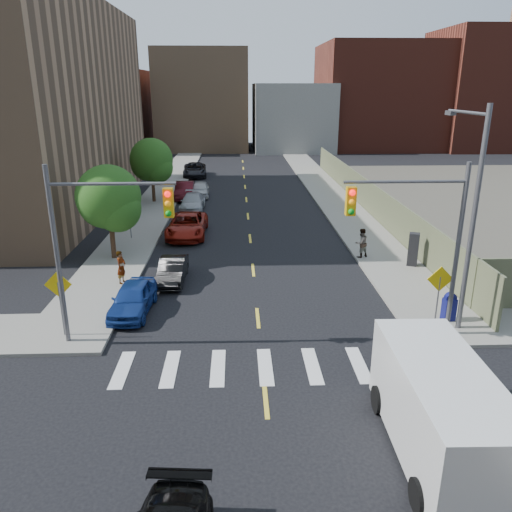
{
  "coord_description": "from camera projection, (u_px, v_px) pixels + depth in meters",
  "views": [
    {
      "loc": [
        -0.85,
        -11.66,
        9.55
      ],
      "look_at": [
        0.02,
        10.51,
        2.0
      ],
      "focal_mm": 35.0,
      "sensor_mm": 36.0,
      "label": 1
    }
  ],
  "objects": [
    {
      "name": "ground",
      "position": [
        270.0,
        442.0,
        14.14
      ],
      "size": [
        160.0,
        160.0,
        0.0
      ],
      "primitive_type": "plane",
      "color": "black",
      "rests_on": "ground"
    },
    {
      "name": "sidewalk_nw",
      "position": [
        172.0,
        180.0,
        53.08
      ],
      "size": [
        3.5,
        73.0,
        0.15
      ],
      "primitive_type": "cube",
      "color": "gray",
      "rests_on": "ground"
    },
    {
      "name": "sidewalk_ne",
      "position": [
        316.0,
        179.0,
        53.66
      ],
      "size": [
        3.5,
        73.0,
        0.15
      ],
      "primitive_type": "cube",
      "color": "gray",
      "rests_on": "ground"
    },
    {
      "name": "fence_north",
      "position": [
        365.0,
        194.0,
        40.58
      ],
      "size": [
        0.12,
        44.0,
        2.5
      ],
      "primitive_type": "cube",
      "color": "#616546",
      "rests_on": "ground"
    },
    {
      "name": "bg_bldg_west",
      "position": [
        100.0,
        111.0,
        77.61
      ],
      "size": [
        14.0,
        18.0,
        12.0
      ],
      "primitive_type": "cube",
      "color": "#592319",
      "rests_on": "ground"
    },
    {
      "name": "bg_bldg_midwest",
      "position": [
        203.0,
        100.0,
        79.61
      ],
      "size": [
        14.0,
        16.0,
        15.0
      ],
      "primitive_type": "cube",
      "color": "#8C6B4C",
      "rests_on": "ground"
    },
    {
      "name": "bg_bldg_center",
      "position": [
        292.0,
        117.0,
        79.04
      ],
      "size": [
        12.0,
        16.0,
        10.0
      ],
      "primitive_type": "cube",
      "color": "gray",
      "rests_on": "ground"
    },
    {
      "name": "bg_bldg_east",
      "position": [
        377.0,
        97.0,
        80.48
      ],
      "size": [
        18.0,
        18.0,
        16.0
      ],
      "primitive_type": "cube",
      "color": "#592319",
      "rests_on": "ground"
    },
    {
      "name": "bg_bldg_fareast",
      "position": [
        481.0,
        90.0,
        78.86
      ],
      "size": [
        14.0,
        16.0,
        18.0
      ],
      "primitive_type": "cube",
      "color": "#592319",
      "rests_on": "ground"
    },
    {
      "name": "smokestack",
      "position": [
        511.0,
        56.0,
        77.4
      ],
      "size": [
        1.8,
        1.8,
        28.0
      ],
      "primitive_type": "cylinder",
      "color": "#8C6B4C",
      "rests_on": "ground"
    },
    {
      "name": "signal_nw",
      "position": [
        96.0,
        232.0,
        18.13
      ],
      "size": [
        4.59,
        0.3,
        7.0
      ],
      "color": "#59595E",
      "rests_on": "ground"
    },
    {
      "name": "signal_ne",
      "position": [
        420.0,
        229.0,
        18.58
      ],
      "size": [
        4.59,
        0.3,
        7.0
      ],
      "color": "#59595E",
      "rests_on": "ground"
    },
    {
      "name": "streetlight_ne",
      "position": [
        471.0,
        205.0,
        19.29
      ],
      "size": [
        0.25,
        3.7,
        9.0
      ],
      "color": "#59595E",
      "rests_on": "ground"
    },
    {
      "name": "warn_sign_nw",
      "position": [
        59.0,
        292.0,
        19.36
      ],
      "size": [
        1.06,
        0.06,
        2.83
      ],
      "color": "#59595E",
      "rests_on": "ground"
    },
    {
      "name": "warn_sign_ne",
      "position": [
        439.0,
        286.0,
        19.91
      ],
      "size": [
        1.06,
        0.06,
        2.83
      ],
      "color": "#59595E",
      "rests_on": "ground"
    },
    {
      "name": "warn_sign_midwest",
      "position": [
        129.0,
        210.0,
        32.13
      ],
      "size": [
        1.06,
        0.06,
        2.83
      ],
      "color": "#59595E",
      "rests_on": "ground"
    },
    {
      "name": "tree_west_near",
      "position": [
        109.0,
        201.0,
        27.9
      ],
      "size": [
        3.66,
        3.64,
        5.52
      ],
      "color": "#332114",
      "rests_on": "ground"
    },
    {
      "name": "tree_west_far",
      "position": [
        152.0,
        162.0,
        42.09
      ],
      "size": [
        3.66,
        3.64,
        5.52
      ],
      "color": "#332114",
      "rests_on": "ground"
    },
    {
      "name": "parked_car_blue",
      "position": [
        133.0,
        298.0,
        22.04
      ],
      "size": [
        1.82,
        4.06,
        1.35
      ],
      "primitive_type": "imported",
      "rotation": [
        0.0,
        0.0,
        -0.06
      ],
      "color": "navy",
      "rests_on": "ground"
    },
    {
      "name": "parked_car_black",
      "position": [
        172.0,
        270.0,
        25.6
      ],
      "size": [
        1.35,
        3.71,
        1.21
      ],
      "primitive_type": "imported",
      "rotation": [
        0.0,
        0.0,
        -0.02
      ],
      "color": "black",
      "rests_on": "ground"
    },
    {
      "name": "parked_car_red",
      "position": [
        187.0,
        225.0,
        33.37
      ],
      "size": [
        2.58,
        5.45,
        1.5
      ],
      "primitive_type": "imported",
      "rotation": [
        0.0,
        0.0,
        -0.02
      ],
      "color": "maroon",
      "rests_on": "ground"
    },
    {
      "name": "parked_car_silver",
      "position": [
        193.0,
        202.0,
        40.39
      ],
      "size": [
        1.94,
        4.61,
        1.33
      ],
      "primitive_type": "imported",
      "rotation": [
        0.0,
        0.0,
        -0.02
      ],
      "color": "#9C9FA3",
      "rests_on": "ground"
    },
    {
      "name": "parked_car_white",
      "position": [
        200.0,
        189.0,
        45.38
      ],
      "size": [
        1.76,
        4.11,
        1.38
      ],
      "primitive_type": "imported",
      "rotation": [
        0.0,
        0.0,
        0.03
      ],
      "color": "#BBBBBB",
      "rests_on": "ground"
    },
    {
      "name": "parked_car_maroon",
      "position": [
        185.0,
        191.0,
        44.53
      ],
      "size": [
        1.68,
        4.57,
        1.49
      ],
      "primitive_type": "imported",
      "rotation": [
        0.0,
        0.0,
        0.02
      ],
      "color": "#440D14",
      "rests_on": "ground"
    },
    {
      "name": "parked_car_grey",
      "position": [
        195.0,
        170.0,
        55.63
      ],
      "size": [
        2.85,
        5.57,
        1.51
      ],
      "primitive_type": "imported",
      "rotation": [
        0.0,
        0.0,
        0.07
      ],
      "color": "black",
      "rests_on": "ground"
    },
    {
      "name": "cargo_van",
      "position": [
        438.0,
        406.0,
        13.43
      ],
      "size": [
        2.55,
        5.9,
        2.68
      ],
      "rotation": [
        0.0,
        0.0,
        -0.02
      ],
      "color": "silver",
      "rests_on": "ground"
    },
    {
      "name": "mailbox",
      "position": [
        449.0,
        307.0,
        21.01
      ],
      "size": [
        0.57,
        0.47,
        1.24
      ],
      "rotation": [
        0.0,
        0.0,
        0.17
      ],
      "color": "#0F125B",
      "rests_on": "sidewalk_ne"
    },
    {
      "name": "payphone",
      "position": [
        413.0,
        249.0,
        27.38
      ],
      "size": [
        0.67,
        0.62,
        1.85
      ],
      "primitive_type": "cube",
      "rotation": [
        0.0,
        0.0,
        -0.36
      ],
      "color": "black",
      "rests_on": "sidewalk_ne"
    },
    {
      "name": "pedestrian_west",
      "position": [
        121.0,
        267.0,
        24.94
      ],
      "size": [
        0.56,
        0.7,
        1.69
      ],
      "primitive_type": "imported",
      "rotation": [
        0.0,
        0.0,
        1.29
      ],
      "color": "gray",
      "rests_on": "sidewalk_nw"
    },
    {
      "name": "pedestrian_east",
      "position": [
        361.0,
        243.0,
        28.74
      ],
      "size": [
        1.02,
        0.93,
        1.71
      ],
      "primitive_type": "imported",
      "rotation": [
        0.0,
        0.0,
        3.57
      ],
      "color": "gray",
      "rests_on": "sidewalk_ne"
    }
  ]
}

